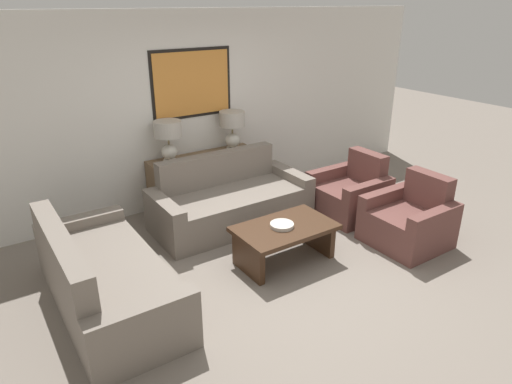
{
  "coord_description": "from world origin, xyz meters",
  "views": [
    {
      "loc": [
        -2.75,
        -3.3,
        2.74
      ],
      "look_at": [
        0.0,
        0.82,
        0.65
      ],
      "focal_mm": 32.0,
      "sensor_mm": 36.0,
      "label": 1
    }
  ],
  "objects": [
    {
      "name": "console_table",
      "position": [
        0.0,
        2.15,
        0.37
      ],
      "size": [
        1.57,
        0.39,
        0.75
      ],
      "color": "brown",
      "rests_on": "ground_plane"
    },
    {
      "name": "coffee_table",
      "position": [
        0.01,
        0.25,
        0.32
      ],
      "size": [
        1.1,
        0.68,
        0.44
      ],
      "color": "#3D2616",
      "rests_on": "ground_plane"
    },
    {
      "name": "armchair_near_camera",
      "position": [
        1.51,
        -0.24,
        0.29
      ],
      "size": [
        0.83,
        0.86,
        0.84
      ],
      "color": "brown",
      "rests_on": "ground_plane"
    },
    {
      "name": "decorative_bowl",
      "position": [
        -0.03,
        0.26,
        0.46
      ],
      "size": [
        0.26,
        0.26,
        0.04
      ],
      "color": "beige",
      "rests_on": "coffee_table"
    },
    {
      "name": "armchair_near_back_wall",
      "position": [
        1.51,
        0.75,
        0.29
      ],
      "size": [
        0.83,
        0.86,
        0.84
      ],
      "color": "brown",
      "rests_on": "ground_plane"
    },
    {
      "name": "ground_plane",
      "position": [
        0.0,
        0.0,
        0.0
      ],
      "size": [
        20.0,
        20.0,
        0.0
      ],
      "primitive_type": "plane",
      "color": "slate"
    },
    {
      "name": "back_wall",
      "position": [
        0.0,
        2.43,
        1.33
      ],
      "size": [
        8.32,
        0.12,
        2.65
      ],
      "color": "silver",
      "rests_on": "ground_plane"
    },
    {
      "name": "table_lamp_right",
      "position": [
        0.49,
        2.15,
        1.11
      ],
      "size": [
        0.36,
        0.36,
        0.55
      ],
      "color": "silver",
      "rests_on": "console_table"
    },
    {
      "name": "table_lamp_left",
      "position": [
        -0.49,
        2.15,
        1.11
      ],
      "size": [
        0.36,
        0.36,
        0.55
      ],
      "color": "silver",
      "rests_on": "console_table"
    },
    {
      "name": "couch_by_side",
      "position": [
        -1.92,
        0.53,
        0.29
      ],
      "size": [
        0.92,
        2.05,
        0.88
      ],
      "color": "slate",
      "rests_on": "ground_plane"
    },
    {
      "name": "couch_by_back_wall",
      "position": [
        0.0,
        1.43,
        0.29
      ],
      "size": [
        2.05,
        0.92,
        0.88
      ],
      "color": "slate",
      "rests_on": "ground_plane"
    }
  ]
}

